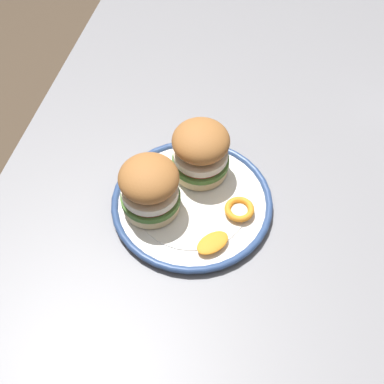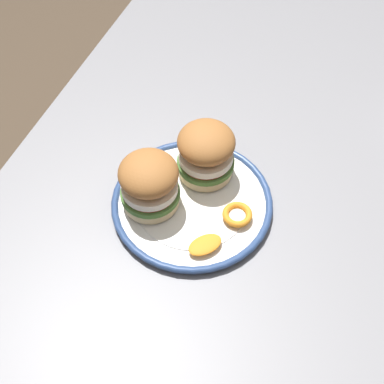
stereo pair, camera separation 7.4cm
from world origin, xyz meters
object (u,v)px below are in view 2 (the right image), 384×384
dining_table (234,220)px  sandwich_half_right (206,151)px  sandwich_half_left (149,182)px  dinner_plate (192,203)px

dining_table → sandwich_half_right: 0.18m
sandwich_half_left → sandwich_half_right: size_ratio=0.98×
dining_table → dinner_plate: (-0.07, 0.06, 0.11)m
dining_table → sandwich_half_left: bearing=128.1°
sandwich_half_right → sandwich_half_left: bearing=147.5°
dining_table → sandwich_half_left: sandwich_half_left is taller
sandwich_half_right → dinner_plate: bearing=-178.6°
dining_table → dinner_plate: 0.14m
dinner_plate → sandwich_half_left: 0.09m
dining_table → sandwich_half_left: (-0.09, 0.12, 0.17)m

